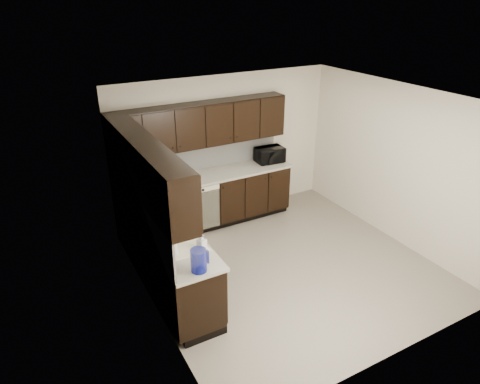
# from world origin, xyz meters

# --- Properties ---
(floor) EXTENTS (4.00, 4.00, 0.00)m
(floor) POSITION_xyz_m (0.00, 0.00, 0.00)
(floor) COLOR gray
(floor) RESTS_ON ground
(ceiling) EXTENTS (4.00, 4.00, 0.00)m
(ceiling) POSITION_xyz_m (0.00, 0.00, 2.50)
(ceiling) COLOR white
(ceiling) RESTS_ON wall_back
(wall_back) EXTENTS (4.00, 0.02, 2.50)m
(wall_back) POSITION_xyz_m (0.00, 2.00, 1.25)
(wall_back) COLOR beige
(wall_back) RESTS_ON floor
(wall_left) EXTENTS (0.02, 4.00, 2.50)m
(wall_left) POSITION_xyz_m (-2.00, 0.00, 1.25)
(wall_left) COLOR beige
(wall_left) RESTS_ON floor
(wall_right) EXTENTS (0.02, 4.00, 2.50)m
(wall_right) POSITION_xyz_m (2.00, 0.00, 1.25)
(wall_right) COLOR beige
(wall_right) RESTS_ON floor
(wall_front) EXTENTS (4.00, 0.02, 2.50)m
(wall_front) POSITION_xyz_m (0.00, -2.00, 1.25)
(wall_front) COLOR beige
(wall_front) RESTS_ON floor
(lower_cabinets) EXTENTS (3.00, 2.80, 0.90)m
(lower_cabinets) POSITION_xyz_m (-1.01, 1.11, 0.41)
(lower_cabinets) COLOR black
(lower_cabinets) RESTS_ON floor
(countertop) EXTENTS (3.03, 2.83, 0.04)m
(countertop) POSITION_xyz_m (-1.01, 1.11, 0.92)
(countertop) COLOR #B6B09F
(countertop) RESTS_ON lower_cabinets
(backsplash) EXTENTS (3.00, 2.80, 0.48)m
(backsplash) POSITION_xyz_m (-1.22, 1.32, 1.18)
(backsplash) COLOR silver
(backsplash) RESTS_ON countertop
(upper_cabinets) EXTENTS (3.00, 2.80, 0.70)m
(upper_cabinets) POSITION_xyz_m (-1.10, 1.20, 1.77)
(upper_cabinets) COLOR black
(upper_cabinets) RESTS_ON wall_back
(dishwasher) EXTENTS (0.58, 0.04, 0.78)m
(dishwasher) POSITION_xyz_m (-0.70, 1.41, 0.55)
(dishwasher) COLOR #F4ECC7
(dishwasher) RESTS_ON lower_cabinets
(sink) EXTENTS (0.54, 0.82, 0.42)m
(sink) POSITION_xyz_m (-1.68, -0.01, 0.88)
(sink) COLOR #F4ECC7
(sink) RESTS_ON countertop
(microwave) EXTENTS (0.50, 0.35, 0.27)m
(microwave) POSITION_xyz_m (0.75, 1.71, 1.07)
(microwave) COLOR black
(microwave) RESTS_ON countertop
(soap_bottle_a) EXTENTS (0.12, 0.12, 0.21)m
(soap_bottle_a) POSITION_xyz_m (-1.48, -0.32, 1.04)
(soap_bottle_a) COLOR gray
(soap_bottle_a) RESTS_ON countertop
(soap_bottle_b) EXTENTS (0.12, 0.12, 0.27)m
(soap_bottle_b) POSITION_xyz_m (-1.82, -0.28, 1.07)
(soap_bottle_b) COLOR gray
(soap_bottle_b) RESTS_ON countertop
(toaster_oven) EXTENTS (0.42, 0.33, 0.25)m
(toaster_oven) POSITION_xyz_m (-1.05, 1.72, 1.07)
(toaster_oven) COLOR #AEAFB0
(toaster_oven) RESTS_ON countertop
(storage_bin) EXTENTS (0.51, 0.38, 0.20)m
(storage_bin) POSITION_xyz_m (-1.66, 0.53, 1.04)
(storage_bin) COLOR white
(storage_bin) RESTS_ON countertop
(blue_pitcher) EXTENTS (0.23, 0.23, 0.27)m
(blue_pitcher) POSITION_xyz_m (-1.68, -0.70, 1.07)
(blue_pitcher) COLOR navy
(blue_pitcher) RESTS_ON countertop
(teal_tumbler) EXTENTS (0.11, 0.11, 0.23)m
(teal_tumbler) POSITION_xyz_m (-1.50, 1.35, 1.05)
(teal_tumbler) COLOR #0B7C7B
(teal_tumbler) RESTS_ON countertop
(paper_towel_roll) EXTENTS (0.17, 0.17, 0.31)m
(paper_towel_roll) POSITION_xyz_m (-1.60, 1.35, 1.09)
(paper_towel_roll) COLOR silver
(paper_towel_roll) RESTS_ON countertop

